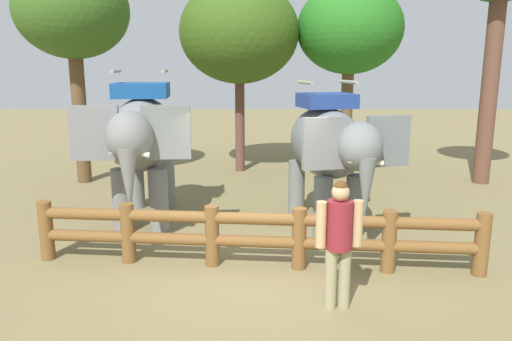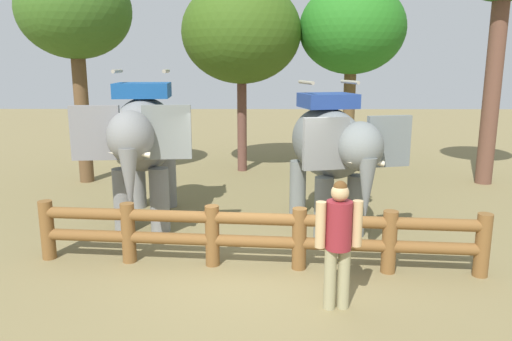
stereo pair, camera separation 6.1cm
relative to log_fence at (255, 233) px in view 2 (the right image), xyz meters
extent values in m
plane|color=olive|center=(0.00, -0.08, -0.60)|extent=(60.00, 60.00, 0.00)
cylinder|color=brown|center=(-3.65, 0.34, -0.08)|extent=(0.24, 0.24, 1.05)
cylinder|color=brown|center=(-2.19, 0.20, -0.08)|extent=(0.24, 0.24, 1.05)
cylinder|color=brown|center=(-0.73, 0.07, -0.08)|extent=(0.24, 0.24, 1.05)
cylinder|color=brown|center=(0.73, -0.07, -0.08)|extent=(0.24, 0.24, 1.05)
cylinder|color=brown|center=(2.19, -0.20, -0.08)|extent=(0.24, 0.24, 1.05)
cylinder|color=brown|center=(3.65, -0.34, -0.08)|extent=(0.24, 0.24, 1.05)
cylinder|color=brown|center=(0.00, 0.00, -0.15)|extent=(7.32, 0.88, 0.20)
cylinder|color=brown|center=(0.00, 0.00, 0.25)|extent=(7.32, 0.88, 0.20)
cylinder|color=slate|center=(-1.97, 1.83, 0.06)|extent=(0.40, 0.40, 1.32)
cylinder|color=slate|center=(-2.70, 1.76, 0.06)|extent=(0.40, 0.40, 1.32)
cylinder|color=slate|center=(-2.13, 3.61, 0.06)|extent=(0.40, 0.40, 1.32)
cylinder|color=slate|center=(-2.85, 3.54, 0.06)|extent=(0.40, 0.40, 1.32)
ellipsoid|color=slate|center=(-2.41, 2.68, 1.30)|extent=(1.58, 3.08, 1.54)
ellipsoid|color=slate|center=(-2.26, 0.93, 1.49)|extent=(0.93, 1.06, 0.94)
cube|color=slate|center=(-1.63, 1.11, 1.55)|extent=(0.89, 0.21, 0.99)
cube|color=slate|center=(-2.91, 1.00, 1.55)|extent=(0.89, 0.21, 0.99)
cone|color=slate|center=(-2.23, 0.59, 0.74)|extent=(0.35, 0.35, 1.21)
cone|color=beige|center=(-2.06, 0.70, 1.22)|extent=(0.41, 0.15, 0.17)
cone|color=beige|center=(-2.41, 0.67, 1.22)|extent=(0.41, 0.15, 0.17)
cube|color=#174B8E|center=(-2.41, 2.68, 2.22)|extent=(1.21, 1.09, 0.31)
cylinder|color=#A59E8C|center=(-1.91, 2.73, 2.62)|extent=(0.16, 0.90, 0.08)
cylinder|color=#A59E8C|center=(-2.92, 2.64, 2.62)|extent=(0.16, 0.90, 0.08)
cylinder|color=slate|center=(1.98, 1.59, 0.01)|extent=(0.37, 0.37, 1.23)
cylinder|color=slate|center=(1.32, 1.43, 0.01)|extent=(0.37, 0.37, 1.23)
cylinder|color=slate|center=(1.60, 3.21, 0.01)|extent=(0.37, 0.37, 1.23)
cylinder|color=slate|center=(0.94, 3.05, 0.01)|extent=(0.37, 0.37, 1.23)
ellipsoid|color=slate|center=(1.46, 2.32, 1.17)|extent=(1.84, 2.99, 1.44)
ellipsoid|color=slate|center=(1.84, 0.72, 1.35)|extent=(0.98, 1.08, 0.88)
cube|color=slate|center=(2.39, 0.97, 1.40)|extent=(0.83, 0.31, 0.93)
cube|color=slate|center=(1.23, 0.70, 1.40)|extent=(0.83, 0.31, 0.93)
cone|color=slate|center=(1.91, 0.41, 0.65)|extent=(0.33, 0.33, 1.13)
cone|color=beige|center=(2.05, 0.53, 1.10)|extent=(0.39, 0.19, 0.16)
cone|color=beige|center=(1.73, 0.46, 1.10)|extent=(0.39, 0.19, 0.16)
cube|color=navy|center=(1.46, 2.32, 2.03)|extent=(1.23, 1.14, 0.29)
cylinder|color=#A59E8C|center=(1.92, 2.43, 2.40)|extent=(0.26, 0.83, 0.07)
cylinder|color=#A59E8C|center=(1.00, 2.21, 2.40)|extent=(0.26, 0.83, 0.07)
cylinder|color=#9A936B|center=(1.25, -1.42, -0.16)|extent=(0.17, 0.17, 0.88)
cylinder|color=#9A936B|center=(1.05, -1.44, -0.16)|extent=(0.17, 0.17, 0.88)
cylinder|color=maroon|center=(1.15, -1.43, 0.62)|extent=(0.40, 0.40, 0.68)
cylinder|color=tan|center=(1.40, -1.40, 0.64)|extent=(0.14, 0.14, 0.64)
cylinder|color=tan|center=(0.90, -1.46, 0.64)|extent=(0.14, 0.14, 0.64)
sphere|color=tan|center=(1.15, -1.43, 1.08)|extent=(0.24, 0.24, 0.24)
sphere|color=#593819|center=(1.15, -1.43, 1.15)|extent=(0.19, 0.19, 0.19)
cylinder|color=brown|center=(-5.00, 6.16, 1.38)|extent=(0.40, 0.40, 3.96)
ellipsoid|color=#365E1D|center=(-5.00, 6.16, 4.21)|extent=(3.08, 3.08, 2.62)
cylinder|color=brown|center=(-0.50, 7.71, 1.06)|extent=(0.30, 0.30, 3.31)
ellipsoid|color=#365717|center=(-0.50, 7.71, 3.72)|extent=(3.65, 3.65, 3.11)
cylinder|color=brown|center=(6.54, 6.05, 2.09)|extent=(0.46, 0.46, 5.39)
cylinder|color=brown|center=(2.91, 7.90, 1.17)|extent=(0.38, 0.38, 3.54)
ellipsoid|color=#256F1D|center=(2.91, 7.90, 3.84)|extent=(3.27, 3.27, 2.78)
camera|label=1|loc=(0.01, -7.78, 2.76)|focal=34.36mm
camera|label=2|loc=(0.07, -7.78, 2.76)|focal=34.36mm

